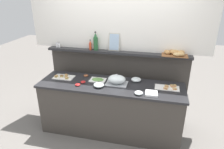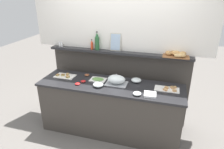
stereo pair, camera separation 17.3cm
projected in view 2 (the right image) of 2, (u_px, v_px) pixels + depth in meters
ground_plane at (119, 112)px, 4.13m from camera, size 12.00×12.00×0.00m
buffet_counter at (110, 108)px, 3.42m from camera, size 2.32×0.67×0.90m
back_ledge_unit at (118, 83)px, 3.78m from camera, size 2.48×0.22×1.31m
upper_wall_panel at (120, 11)px, 3.30m from camera, size 3.08×0.08×1.29m
sandwich_platter_rear at (168, 89)px, 3.07m from camera, size 0.37×0.19×0.04m
sandwich_platter_front at (65, 76)px, 3.52m from camera, size 0.34×0.22×0.04m
cold_cuts_platter at (98, 79)px, 3.39m from camera, size 0.27×0.20×0.02m
serving_cloche at (116, 80)px, 3.22m from camera, size 0.34×0.24×0.17m
glass_bowl_large at (98, 85)px, 3.16m from camera, size 0.17×0.17×0.07m
glass_bowl_medium at (136, 80)px, 3.31m from camera, size 0.16×0.16×0.06m
glass_bowl_small at (137, 94)px, 2.91m from camera, size 0.12×0.12×0.05m
condiment_bowl_cream at (87, 75)px, 3.55m from camera, size 0.09×0.09×0.03m
condiment_bowl_dark at (78, 84)px, 3.23m from camera, size 0.08×0.08×0.03m
condiment_bowl_teal at (83, 81)px, 3.31m from camera, size 0.08×0.08×0.03m
napkin_stack at (150, 95)px, 2.90m from camera, size 0.18×0.18×0.03m
wine_bottle_green at (97, 42)px, 3.50m from camera, size 0.08×0.08×0.32m
hot_sauce_bottle at (92, 45)px, 3.56m from camera, size 0.04×0.04×0.18m
salt_shaker at (60, 44)px, 3.73m from camera, size 0.03×0.03×0.09m
pepper_shaker at (62, 44)px, 3.72m from camera, size 0.03×0.03×0.09m
bread_basket at (177, 54)px, 3.19m from camera, size 0.40×0.27×0.08m
framed_picture at (115, 42)px, 3.45m from camera, size 0.19×0.06×0.30m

